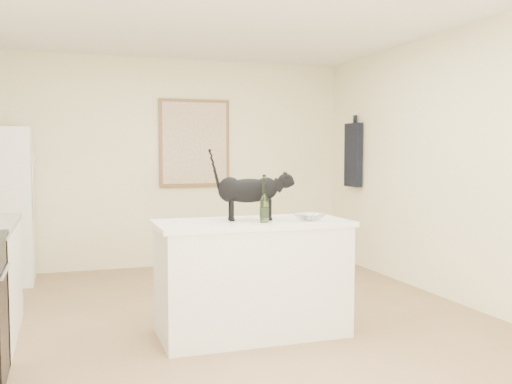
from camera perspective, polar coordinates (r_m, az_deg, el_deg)
The scene contains 14 objects.
floor at distance 4.82m, azimuth -2.33°, elevation -13.34°, with size 5.50×5.50×0.00m, color #93764E.
ceiling at distance 4.75m, azimuth -2.42°, elevation 18.21°, with size 5.50×5.50×0.00m, color white.
wall_back at distance 7.28m, azimuth -8.47°, elevation 2.87°, with size 4.50×4.50×0.00m, color #FDF1C4.
wall_front at distance 2.11m, azimuth 19.10°, elevation 0.20°, with size 4.50×4.50×0.00m, color #FDF1C4.
wall_right at distance 5.66m, azimuth 20.08°, elevation 2.38°, with size 5.50×5.50×0.00m, color #FDF1C4.
island_base at distance 4.55m, azimuth -0.40°, elevation -8.76°, with size 1.44×0.67×0.86m, color white.
island_top at distance 4.47m, azimuth -0.40°, elevation -3.13°, with size 1.50×0.70×0.04m, color white.
artwork_frame at distance 7.31m, azimuth -6.12°, elevation 4.86°, with size 0.90×0.03×1.10m, color brown.
artwork_canvas at distance 7.29m, azimuth -6.09°, elevation 4.86°, with size 0.82×0.00×1.02m, color beige.
hanging_garment at distance 7.34m, azimuth 9.65°, elevation 3.65°, with size 0.08×0.34×0.80m, color black.
black_cat at distance 4.48m, azimuth -0.73°, elevation -0.18°, with size 0.59×0.18×0.42m, color black, non-canonical shape.
wine_bottle at distance 4.34m, azimuth 0.82°, elevation -0.96°, with size 0.07×0.07×0.32m, color #376227.
glass_bowl at distance 4.49m, azimuth 5.31°, elevation -2.51°, with size 0.22×0.22×0.05m, color white.
fridge_paper at distance 6.81m, azimuth -21.34°, elevation 2.86°, with size 0.01×0.15×0.19m, color silver.
Camera 1 is at (-1.29, -4.41, 1.43)m, focal length 40.22 mm.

